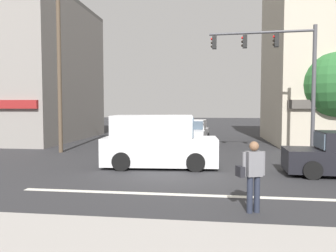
# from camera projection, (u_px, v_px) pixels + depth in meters

# --- Properties ---
(ground_plane) EXTENTS (120.00, 120.00, 0.00)m
(ground_plane) POSITION_uv_depth(u_px,v_px,m) (185.00, 170.00, 12.65)
(ground_plane) COLOR #2B2B2D
(lane_marking_stripe) EXTENTS (9.00, 0.24, 0.01)m
(lane_marking_stripe) POSITION_uv_depth(u_px,v_px,m) (175.00, 194.00, 9.19)
(lane_marking_stripe) COLOR silver
(lane_marking_stripe) RESTS_ON ground
(building_left_block) EXTENTS (10.11, 11.05, 10.20)m
(building_left_block) POSITION_uv_depth(u_px,v_px,m) (15.00, 72.00, 24.67)
(building_left_block) COLOR gray
(building_left_block) RESTS_ON ground
(street_tree) EXTENTS (3.74, 3.74, 5.56)m
(street_tree) POSITION_uv_depth(u_px,v_px,m) (334.00, 85.00, 18.56)
(street_tree) COLOR #4C3823
(street_tree) RESTS_ON ground
(utility_pole_near_left) EXTENTS (1.40, 0.22, 8.88)m
(utility_pole_near_left) POSITION_uv_depth(u_px,v_px,m) (59.00, 67.00, 17.41)
(utility_pole_near_left) COLOR brown
(utility_pole_near_left) RESTS_ON ground
(traffic_light_mast) EXTENTS (4.89, 0.47, 6.20)m
(traffic_light_mast) POSITION_uv_depth(u_px,v_px,m) (284.00, 67.00, 15.25)
(traffic_light_mast) COLOR #47474C
(traffic_light_mast) RESTS_ON ground
(sedan_approaching_near) EXTENTS (2.09, 4.21, 1.58)m
(sedan_approaching_near) POSITION_uv_depth(u_px,v_px,m) (194.00, 133.00, 22.05)
(sedan_approaching_near) COLOR silver
(sedan_approaching_near) RESTS_ON ground
(van_waiting_far) EXTENTS (4.71, 2.28, 2.11)m
(van_waiting_far) POSITION_uv_depth(u_px,v_px,m) (158.00, 142.00, 13.35)
(van_waiting_far) COLOR silver
(van_waiting_far) RESTS_ON ground
(pedestrian_foreground_with_bag) EXTENTS (0.69, 0.39, 1.67)m
(pedestrian_foreground_with_bag) POSITION_uv_depth(u_px,v_px,m) (253.00, 172.00, 7.57)
(pedestrian_foreground_with_bag) COLOR #232838
(pedestrian_foreground_with_bag) RESTS_ON ground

